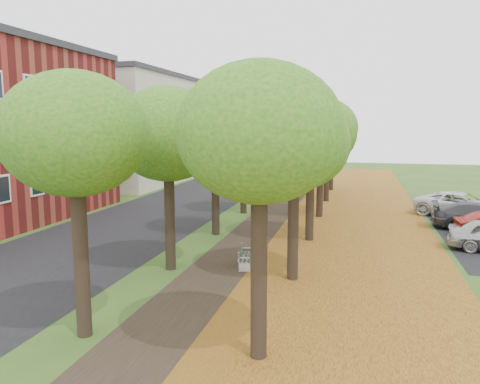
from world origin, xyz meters
The scene contains 9 objects.
ground centered at (0.00, 0.00, 0.00)m, with size 120.00×120.00×0.00m, color #2D4C19.
street_asphalt centered at (-7.50, 15.00, 0.00)m, with size 8.00×70.00×0.01m, color black.
footpath centered at (0.00, 15.00, 0.00)m, with size 3.20×70.00×0.01m, color black.
leaf_verge centered at (5.00, 15.00, 0.01)m, with size 7.50×70.00×0.01m, color #AA6E1F.
tree_row_west centered at (-2.20, 15.00, 5.14)m, with size 4.06×34.06×6.90m.
tree_row_east centered at (2.60, 15.00, 5.14)m, with size 4.06×34.06×6.90m.
building_cream centered at (-17.00, 33.00, 5.21)m, with size 10.30×20.30×10.40m.
bench centered at (0.52, 7.07, 0.39)m, with size 0.72×1.64×0.75m.
car_white centered at (11.00, 20.04, 0.75)m, with size 2.48×5.38×1.50m, color silver.
Camera 1 is at (4.81, -10.55, 5.67)m, focal length 35.00 mm.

